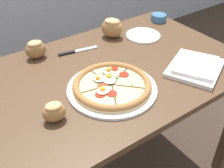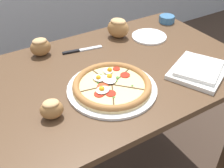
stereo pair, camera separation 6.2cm
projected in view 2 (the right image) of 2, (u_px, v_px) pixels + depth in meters
dining_table at (114, 89)px, 1.36m from camera, size 1.25×0.81×0.77m
pizza at (112, 86)px, 1.15m from camera, size 0.37×0.37×0.05m
ramekin_bowl at (167, 19)px, 1.69m from camera, size 0.09×0.09×0.04m
napkin_folded at (199, 70)px, 1.26m from camera, size 0.32×0.30×0.04m
bread_piece_near at (52, 109)px, 1.01m from camera, size 0.10×0.08×0.08m
bread_piece_mid at (118, 28)px, 1.51m from camera, size 0.14×0.15×0.11m
bread_piece_far at (40, 47)px, 1.36m from camera, size 0.11×0.09×0.09m
knife_main at (82, 50)px, 1.43m from camera, size 0.21×0.05×0.01m
side_saucer at (149, 37)px, 1.54m from camera, size 0.19×0.19×0.01m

